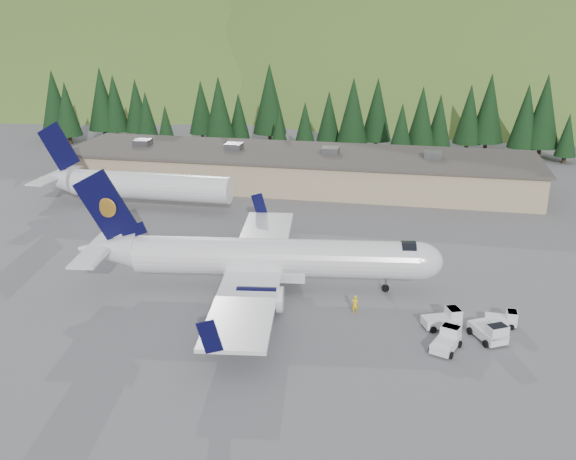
# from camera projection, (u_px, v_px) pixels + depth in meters

# --- Properties ---
(ground) EXTENTS (600.00, 600.00, 0.00)m
(ground) POSITION_uv_depth(u_px,v_px,m) (276.00, 288.00, 62.60)
(ground) COLOR slate
(airliner) EXTENTS (35.36, 33.29, 11.73)m
(airliner) POSITION_uv_depth(u_px,v_px,m) (265.00, 259.00, 61.63)
(airliner) COLOR white
(airliner) RESTS_ON ground
(second_airliner) EXTENTS (27.50, 11.00, 10.05)m
(second_airliner) POSITION_uv_depth(u_px,v_px,m) (131.00, 184.00, 86.52)
(second_airliner) COLOR white
(second_airliner) RESTS_ON ground
(baggage_tug_a) EXTENTS (3.52, 2.79, 1.68)m
(baggage_tug_a) POSITION_uv_depth(u_px,v_px,m) (445.00, 319.00, 54.90)
(baggage_tug_a) COLOR white
(baggage_tug_a) RESTS_ON ground
(baggage_tug_b) EXTENTS (2.67, 1.68, 1.39)m
(baggage_tug_b) POSITION_uv_depth(u_px,v_px,m) (504.00, 319.00, 55.22)
(baggage_tug_b) COLOR white
(baggage_tug_b) RESTS_ON ground
(baggage_tug_c) EXTENTS (2.75, 3.49, 1.67)m
(baggage_tug_c) POSITION_uv_depth(u_px,v_px,m) (447.00, 340.00, 51.42)
(baggage_tug_c) COLOR white
(baggage_tug_c) RESTS_ON ground
(terminal_building) EXTENTS (71.00, 17.00, 6.10)m
(terminal_building) POSITION_uv_depth(u_px,v_px,m) (297.00, 168.00, 97.81)
(terminal_building) COLOR tan
(terminal_building) RESTS_ON ground
(baggage_tug_d) EXTENTS (3.24, 3.82, 1.82)m
(baggage_tug_d) POSITION_uv_depth(u_px,v_px,m) (490.00, 332.00, 52.56)
(baggage_tug_d) COLOR white
(baggage_tug_d) RESTS_ON ground
(ramp_worker) EXTENTS (0.74, 0.59, 1.76)m
(ramp_worker) POSITION_uv_depth(u_px,v_px,m) (355.00, 304.00, 57.29)
(ramp_worker) COLOR yellow
(ramp_worker) RESTS_ON ground
(tree_line) EXTENTS (111.09, 17.79, 14.50)m
(tree_line) POSITION_uv_depth(u_px,v_px,m) (304.00, 110.00, 120.54)
(tree_line) COLOR black
(tree_line) RESTS_ON ground
(hills) EXTENTS (614.00, 330.00, 300.00)m
(hills) POSITION_uv_depth(u_px,v_px,m) (505.00, 277.00, 271.79)
(hills) COLOR #324E16
(hills) RESTS_ON ground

